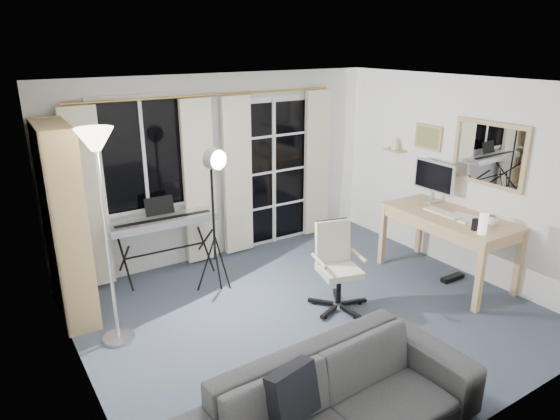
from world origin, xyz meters
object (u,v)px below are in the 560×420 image
object	(u,v)px
desk	(449,222)
sofa	(338,394)
mug	(493,219)
office_chair	(336,257)
monitor	(434,178)
studio_light	(215,176)
torchiere_lamp	(99,174)
bookshelf	(62,230)
keyboard_piano	(163,223)

from	to	relation	value
desk	sofa	world-z (taller)	sofa
mug	sofa	size ratio (longest dim) A/B	0.06
office_chair	monitor	size ratio (longest dim) A/B	1.57
studio_light	sofa	bearing A→B (deg)	-116.95
torchiere_lamp	bookshelf	bearing A→B (deg)	109.90
bookshelf	mug	distance (m)	4.60
bookshelf	sofa	bearing A→B (deg)	-65.17
mug	monitor	bearing A→B (deg)	84.22
keyboard_piano	sofa	world-z (taller)	keyboard_piano
bookshelf	monitor	xyz separation A→B (m)	(4.20, -1.11, 0.18)
office_chair	mug	size ratio (longest dim) A/B	6.92
studio_light	desk	bearing A→B (deg)	-45.68
desk	studio_light	bearing A→B (deg)	154.58
keyboard_piano	mug	distance (m)	3.79
bookshelf	sofa	world-z (taller)	bookshelf
torchiere_lamp	desk	world-z (taller)	torchiere_lamp
keyboard_piano	monitor	world-z (taller)	monitor
bookshelf	desk	bearing A→B (deg)	-18.99
bookshelf	sofa	xyz separation A→B (m)	(1.21, -2.93, -0.53)
torchiere_lamp	mug	distance (m)	4.14
monitor	sofa	world-z (taller)	monitor
bookshelf	office_chair	size ratio (longest dim) A/B	2.16
studio_light	sofa	world-z (taller)	studio_light
keyboard_piano	desk	world-z (taller)	keyboard_piano
keyboard_piano	mug	world-z (taller)	keyboard_piano
torchiere_lamp	monitor	size ratio (longest dim) A/B	3.46
torchiere_lamp	office_chair	world-z (taller)	torchiere_lamp
torchiere_lamp	monitor	bearing A→B (deg)	-5.55
bookshelf	torchiere_lamp	world-z (taller)	torchiere_lamp
desk	mug	size ratio (longest dim) A/B	11.44
sofa	keyboard_piano	bearing A→B (deg)	89.29
studio_light	sofa	xyz separation A→B (m)	(-0.33, -2.57, -0.95)
office_chair	desk	bearing A→B (deg)	5.81
monitor	mug	bearing A→B (deg)	-95.15
torchiere_lamp	sofa	distance (m)	2.70
torchiere_lamp	keyboard_piano	size ratio (longest dim) A/B	1.59
office_chair	bookshelf	bearing A→B (deg)	167.07
bookshelf	torchiere_lamp	size ratio (longest dim) A/B	0.98
studio_light	monitor	world-z (taller)	studio_light
office_chair	monitor	distance (m)	1.83
bookshelf	keyboard_piano	xyz separation A→B (m)	(1.16, 0.32, -0.26)
torchiere_lamp	keyboard_piano	distance (m)	1.68
keyboard_piano	office_chair	xyz separation A→B (m)	(1.32, -1.63, -0.16)
studio_light	desk	world-z (taller)	studio_light
keyboard_piano	sofa	distance (m)	3.26
office_chair	desk	xyz separation A→B (m)	(1.52, -0.24, 0.17)
mug	sofa	distance (m)	3.05
torchiere_lamp	monitor	world-z (taller)	torchiere_lamp
bookshelf	mug	xyz separation A→B (m)	(4.11, -2.06, -0.07)
torchiere_lamp	studio_light	world-z (taller)	torchiere_lamp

